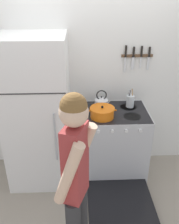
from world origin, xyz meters
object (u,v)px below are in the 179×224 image
refrigerator (38,114)px  utensil_jar (130,101)px  dutch_oven_pot (102,112)px  person (76,181)px  stove_range (114,145)px  tea_kettle (101,102)px

refrigerator → utensil_jar: 1.14m
dutch_oven_pot → person: person is taller
stove_range → tea_kettle: bearing=134.2°
dutch_oven_pot → tea_kettle: size_ratio=1.41×
stove_range → utensil_jar: 0.60m
person → dutch_oven_pot: bearing=6.0°
refrigerator → dutch_oven_pot: (0.75, -0.11, 0.06)m
dutch_oven_pot → utensil_jar: utensil_jar is taller
person → stove_range: bearing=-0.6°
tea_kettle → utensil_jar: 0.36m
refrigerator → tea_kettle: size_ratio=7.90×
stove_range → utensil_jar: utensil_jar is taller
stove_range → dutch_oven_pot: (-0.18, -0.09, 0.52)m
stove_range → utensil_jar: bearing=41.6°
refrigerator → dutch_oven_pot: 0.76m
utensil_jar → person: size_ratio=0.14×
person → utensil_jar: bearing=-5.1°
dutch_oven_pot → person: bearing=-104.9°
utensil_jar → stove_range: bearing=-138.4°
stove_range → person: (-0.47, -1.18, 0.50)m
stove_range → person: size_ratio=0.82×
refrigerator → tea_kettle: refrigerator is taller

